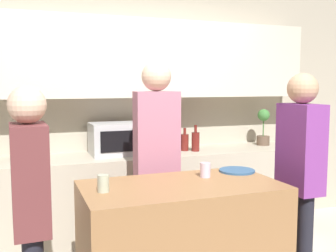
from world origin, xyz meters
The scene contains 15 objects.
back_wall centered at (0.00, 1.66, 1.54)m, with size 6.40×0.40×2.70m.
back_counter centered at (0.00, 1.39, 0.46)m, with size 3.60×0.62×0.92m.
microwave centered at (-0.16, 1.44, 1.07)m, with size 0.52×0.39×0.30m.
toaster centered at (-0.97, 1.44, 1.01)m, with size 0.26×0.16×0.18m.
potted_plant centered at (1.46, 1.44, 1.11)m, with size 0.14×0.14×0.40m.
bottle_0 centered at (0.30, 1.50, 1.01)m, with size 0.07×0.07×0.24m.
bottle_1 centered at (0.40, 1.44, 1.02)m, with size 0.08×0.08×0.29m.
bottle_2 centered at (0.51, 1.40, 1.00)m, with size 0.08×0.08×0.23m.
bottle_3 centered at (0.60, 1.34, 1.02)m, with size 0.08×0.08×0.26m.
plate_on_island centered at (0.46, 0.28, 0.95)m, with size 0.26×0.26×0.01m.
cup_0 centered at (0.16, 0.21, 0.99)m, with size 0.07×0.07×0.10m.
cup_1 centered at (-0.57, 0.08, 0.99)m, with size 0.07×0.07×0.10m.
person_left centered at (0.86, 0.08, 0.99)m, with size 0.22×0.34×1.66m.
person_center centered at (-0.98, 0.06, 0.92)m, with size 0.21×0.35×1.57m.
person_right centered at (-0.02, 0.70, 1.05)m, with size 0.35×0.23×1.75m.
Camera 1 is at (-1.00, -2.19, 1.57)m, focal length 42.00 mm.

